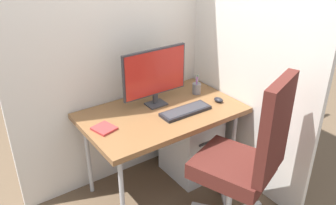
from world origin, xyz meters
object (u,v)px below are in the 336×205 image
at_px(monitor, 155,74).
at_px(office_chair, 247,156).
at_px(keyboard, 186,111).
at_px(notebook, 104,128).
at_px(mouse, 219,100).
at_px(pen_holder, 197,88).
at_px(filing_cabinet, 190,142).

bearing_deg(monitor, office_chair, -76.62).
height_order(keyboard, notebook, keyboard).
bearing_deg(office_chair, mouse, 66.61).
relative_size(office_chair, pen_holder, 6.67).
relative_size(office_chair, monitor, 2.19).
height_order(filing_cabinet, pen_holder, pen_holder).
relative_size(monitor, notebook, 3.74).
distance_m(keyboard, mouse, 0.33).
relative_size(mouse, notebook, 0.56).
bearing_deg(notebook, mouse, -22.55).
relative_size(office_chair, filing_cabinet, 1.95).
bearing_deg(office_chair, filing_cabinet, 82.67).
xyz_separation_m(keyboard, pen_holder, (0.29, 0.22, 0.04)).
height_order(office_chair, mouse, office_chair).
distance_m(office_chair, filing_cabinet, 0.78).
xyz_separation_m(pen_holder, notebook, (-0.91, -0.09, -0.04)).
distance_m(monitor, keyboard, 0.37).
xyz_separation_m(monitor, pen_holder, (0.40, -0.03, -0.21)).
height_order(filing_cabinet, notebook, notebook).
relative_size(filing_cabinet, notebook, 4.21).
bearing_deg(notebook, keyboard, -25.89).
height_order(monitor, notebook, monitor).
bearing_deg(filing_cabinet, monitor, 159.69).
bearing_deg(keyboard, notebook, 168.21).
bearing_deg(mouse, monitor, 141.95).
bearing_deg(monitor, pen_holder, -4.51).
bearing_deg(mouse, keyboard, 170.78).
distance_m(office_chair, notebook, 1.00).
distance_m(filing_cabinet, notebook, 0.90).
height_order(mouse, pen_holder, pen_holder).
height_order(monitor, mouse, monitor).
relative_size(mouse, pen_holder, 0.46).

